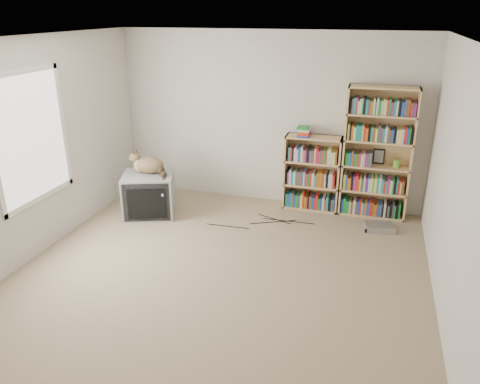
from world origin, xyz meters
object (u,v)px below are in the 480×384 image
(cat, at_px, (151,168))
(dvd_player, at_px, (379,227))
(crt_tv, at_px, (149,194))
(bookcase_tall, at_px, (377,157))
(bookcase_short, at_px, (312,175))

(cat, height_order, dvd_player, cat)
(crt_tv, bearing_deg, bookcase_tall, -4.03)
(crt_tv, height_order, cat, cat)
(crt_tv, xyz_separation_m, cat, (0.05, 0.03, 0.39))
(cat, bearing_deg, bookcase_tall, 11.76)
(bookcase_tall, height_order, dvd_player, bookcase_tall)
(crt_tv, bearing_deg, bookcase_short, 1.82)
(dvd_player, bearing_deg, crt_tv, 173.88)
(bookcase_short, bearing_deg, bookcase_tall, 0.03)
(crt_tv, bearing_deg, cat, 9.87)
(cat, relative_size, bookcase_short, 0.59)
(bookcase_tall, distance_m, bookcase_short, 0.94)
(crt_tv, relative_size, dvd_player, 2.32)
(crt_tv, relative_size, cat, 1.35)
(crt_tv, xyz_separation_m, dvd_player, (3.18, 0.36, -0.26))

